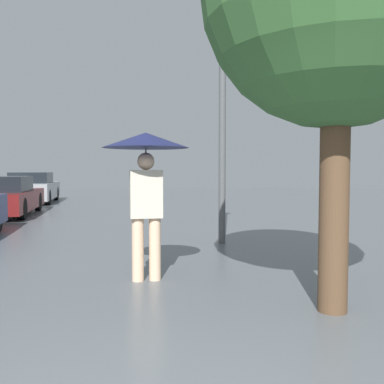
# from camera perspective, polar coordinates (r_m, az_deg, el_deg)

# --- Properties ---
(pedestrian) EXTENTS (1.09, 1.09, 1.88)m
(pedestrian) POSITION_cam_1_polar(r_m,az_deg,el_deg) (5.44, -6.17, 3.95)
(pedestrian) COLOR beige
(pedestrian) RESTS_ON ground_plane
(parked_car_third) EXTENTS (1.75, 4.37, 1.21)m
(parked_car_third) POSITION_cam_1_polar(r_m,az_deg,el_deg) (14.42, -23.83, -0.62)
(parked_car_third) COLOR maroon
(parked_car_third) RESTS_ON ground_plane
(parked_car_farthest) EXTENTS (1.79, 4.33, 1.30)m
(parked_car_farthest) POSITION_cam_1_polar(r_m,az_deg,el_deg) (19.60, -20.50, 0.46)
(parked_car_farthest) COLOR #9EA3A8
(parked_car_farthest) RESTS_ON ground_plane
(street_lamp) EXTENTS (0.33, 0.33, 4.79)m
(street_lamp) POSITION_cam_1_polar(r_m,az_deg,el_deg) (8.36, 4.08, 13.86)
(street_lamp) COLOR #515456
(street_lamp) RESTS_ON ground_plane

